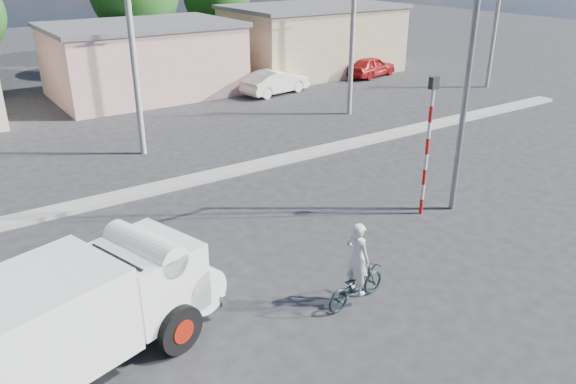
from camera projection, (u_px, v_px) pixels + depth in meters
ground_plane at (378, 262)px, 15.09m from camera, size 120.00×120.00×0.00m
median at (233, 171)px, 21.14m from camera, size 40.00×0.80×0.16m
truck at (81, 312)px, 10.76m from camera, size 6.15×3.68×2.39m
bicycle at (356, 285)px, 13.17m from camera, size 1.88×0.87×0.95m
cyclist at (357, 269)px, 13.01m from camera, size 0.51×0.71×1.79m
car_cream at (275, 82)px, 32.63m from camera, size 4.41×2.17×1.39m
car_red at (371, 66)px, 37.17m from camera, size 4.19×2.39×1.34m
traffic_pole at (429, 135)px, 16.86m from camera, size 0.28×0.18×4.36m
streetlight at (467, 54)px, 16.18m from camera, size 2.34×0.22×9.00m
building_row at (128, 59)px, 31.54m from camera, size 37.80×7.30×4.44m
utility_poles at (251, 42)px, 24.29m from camera, size 35.40×0.24×8.00m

